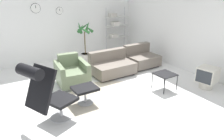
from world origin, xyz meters
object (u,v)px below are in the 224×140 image
at_px(armchair_red, 72,74).
at_px(side_table, 165,75).
at_px(ottoman, 85,91).
at_px(couch_second, 141,58).
at_px(potted_plant, 85,43).
at_px(shelf_unit, 115,26).
at_px(couch_low, 112,66).
at_px(crt_television, 207,77).
at_px(lounge_chair, 45,89).

height_order(armchair_red, side_table, armchair_red).
height_order(ottoman, couch_second, couch_second).
distance_m(potted_plant, shelf_unit, 1.55).
relative_size(couch_low, side_table, 2.57).
bearing_deg(armchair_red, couch_low, -172.53).
height_order(couch_second, shelf_unit, shelf_unit).
relative_size(crt_television, potted_plant, 0.40).
distance_m(armchair_red, couch_low, 1.27).
bearing_deg(lounge_chair, couch_second, 92.30).
relative_size(ottoman, potted_plant, 0.38).
distance_m(armchair_red, shelf_unit, 3.33).
height_order(ottoman, couch_low, couch_low).
bearing_deg(shelf_unit, armchair_red, -143.60).
bearing_deg(couch_low, couch_second, -174.68).
xyz_separation_m(lounge_chair, potted_plant, (2.25, 3.13, -0.11)).
distance_m(couch_second, shelf_unit, 1.95).
height_order(ottoman, shelf_unit, shelf_unit).
bearing_deg(crt_television, couch_second, -2.78).
bearing_deg(shelf_unit, potted_plant, -167.38).
distance_m(ottoman, potted_plant, 3.04).
height_order(couch_low, shelf_unit, shelf_unit).
relative_size(side_table, shelf_unit, 0.27).
xyz_separation_m(crt_television, shelf_unit, (-0.24, 3.98, 0.75)).
height_order(couch_second, potted_plant, potted_plant).
bearing_deg(potted_plant, couch_second, -47.16).
relative_size(crt_television, shelf_unit, 0.32).
relative_size(lounge_chair, couch_second, 1.30).
relative_size(ottoman, shelf_unit, 0.31).
distance_m(lounge_chair, crt_television, 4.00).
relative_size(couch_low, couch_second, 1.25).
relative_size(lounge_chair, shelf_unit, 0.73).
bearing_deg(couch_low, side_table, 110.63).
xyz_separation_m(armchair_red, couch_low, (1.27, 0.03, -0.04)).
bearing_deg(potted_plant, shelf_unit, 12.62).
distance_m(couch_low, potted_plant, 1.62).
distance_m(ottoman, crt_television, 3.13).
relative_size(side_table, crt_television, 0.85).
distance_m(ottoman, armchair_red, 1.14).
relative_size(couch_second, crt_television, 1.75).
height_order(side_table, potted_plant, potted_plant).
bearing_deg(couch_low, ottoman, 38.84).
relative_size(ottoman, armchair_red, 0.57).
distance_m(side_table, potted_plant, 3.23).
bearing_deg(ottoman, crt_television, -17.38).
relative_size(side_table, potted_plant, 0.34).
xyz_separation_m(armchair_red, shelf_unit, (2.60, 1.92, 0.77)).
distance_m(crt_television, shelf_unit, 4.06).
xyz_separation_m(lounge_chair, couch_second, (3.59, 1.68, -0.50)).
xyz_separation_m(side_table, potted_plant, (-0.73, 3.13, 0.26)).
bearing_deg(lounge_chair, side_table, 67.01).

